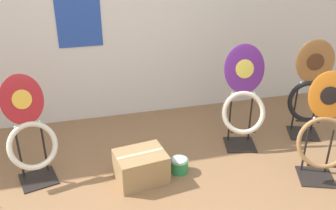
{
  "coord_description": "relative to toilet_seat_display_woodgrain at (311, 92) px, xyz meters",
  "views": [
    {
      "loc": [
        -0.35,
        -1.49,
        1.91
      ],
      "look_at": [
        0.36,
        1.22,
        0.55
      ],
      "focal_mm": 40.0,
      "sensor_mm": 36.0,
      "label": 1
    }
  ],
  "objects": [
    {
      "name": "toilet_seat_display_crimson_swirl",
      "position": [
        -2.55,
        -0.08,
        -0.07
      ],
      "size": [
        0.44,
        0.45,
        0.87
      ],
      "color": "black",
      "rests_on": "ground_plane"
    },
    {
      "name": "storage_box",
      "position": [
        -1.72,
        -0.32,
        -0.34
      ],
      "size": [
        0.44,
        0.37,
        0.25
      ],
      "color": "#A37F51",
      "rests_on": "ground_plane"
    },
    {
      "name": "paint_can",
      "position": [
        -1.38,
        -0.29,
        -0.4
      ],
      "size": [
        0.16,
        0.16,
        0.12
      ],
      "color": "#2D8E4C",
      "rests_on": "ground_plane"
    },
    {
      "name": "toilet_seat_display_purple_note",
      "position": [
        -0.7,
        -0.01,
        -0.0
      ],
      "size": [
        0.44,
        0.38,
        0.96
      ],
      "color": "black",
      "rests_on": "ground_plane"
    },
    {
      "name": "toilet_seat_display_orange_sun",
      "position": [
        -0.3,
        -0.65,
        -0.04
      ],
      "size": [
        0.45,
        0.36,
        0.91
      ],
      "color": "black",
      "rests_on": "ground_plane"
    },
    {
      "name": "toilet_seat_display_woodgrain",
      "position": [
        0.0,
        0.0,
        0.0
      ],
      "size": [
        0.43,
        0.36,
        0.97
      ],
      "color": "black",
      "rests_on": "ground_plane"
    }
  ]
}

